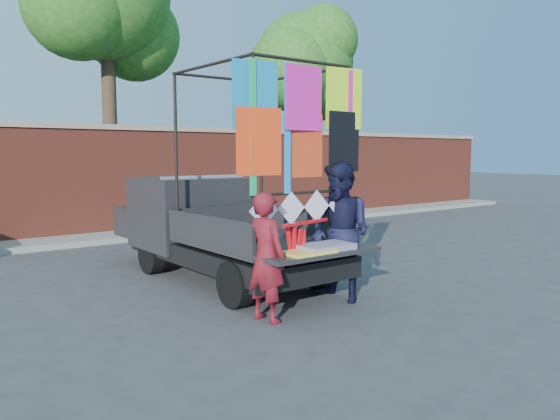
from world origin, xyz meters
TOP-DOWN VIEW (x-y plane):
  - ground at (0.00, 0.00)m, footprint 90.00×90.00m
  - brick_wall at (0.00, 7.00)m, footprint 30.00×0.45m
  - curb at (0.00, 6.30)m, footprint 30.00×1.20m
  - tree_mid at (1.02, 8.12)m, footprint 4.20×3.30m
  - tree_right at (7.52, 8.12)m, footprint 4.20×3.30m
  - pickup_truck at (0.20, 1.96)m, footprint 1.96×4.91m
  - woman at (-0.53, -0.66)m, footprint 0.45×0.60m
  - man at (0.77, -0.54)m, footprint 0.75×0.94m
  - streamer_bundle at (0.02, -0.61)m, footprint 0.87×0.24m

SIDE VIEW (x-z plane):
  - ground at x=0.00m, z-range 0.00..0.00m
  - curb at x=0.00m, z-range 0.00..0.12m
  - woman at x=-0.53m, z-range 0.00..1.51m
  - pickup_truck at x=0.20m, z-range -0.77..2.32m
  - man at x=0.77m, z-range 0.00..1.84m
  - streamer_bundle at x=0.02m, z-range 0.62..1.23m
  - brick_wall at x=0.00m, z-range 0.02..2.63m
  - tree_right at x=7.52m, z-range 1.44..8.06m
  - tree_mid at x=1.02m, z-range 1.83..9.56m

